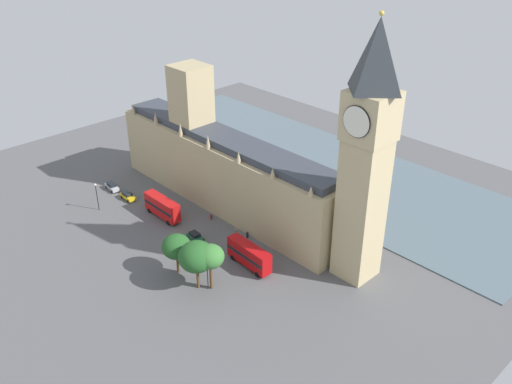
{
  "coord_description": "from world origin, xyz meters",
  "views": [
    {
      "loc": [
        70.56,
        85.4,
        64.27
      ],
      "look_at": [
        1.0,
        12.87,
        9.49
      ],
      "focal_mm": 38.63,
      "sensor_mm": 36.0,
      "label": 1
    }
  ],
  "objects": [
    {
      "name": "clock_tower",
      "position": [
        -2.28,
        36.76,
        25.17
      ],
      "size": [
        7.76,
        7.76,
        48.72
      ],
      "color": "tan",
      "rests_on": "ground"
    },
    {
      "name": "parliament_building",
      "position": [
        -1.99,
        -1.56,
        9.44
      ],
      "size": [
        10.86,
        64.94,
        30.69
      ],
      "color": "tan",
      "rests_on": "ground"
    },
    {
      "name": "double_decker_bus_kerbside",
      "position": [
        12.16,
        -5.75,
        2.63
      ],
      "size": [
        2.7,
        10.51,
        4.75
      ],
      "rotation": [
        0.0,
        0.0,
        -0.01
      ],
      "color": "red",
      "rests_on": "ground"
    },
    {
      "name": "pedestrian_corner",
      "position": [
        5.03,
        2.61,
        0.69
      ],
      "size": [
        0.45,
        0.56,
        1.54
      ],
      "rotation": [
        0.0,
        0.0,
        0.05
      ],
      "color": "maroon",
      "rests_on": "ground"
    },
    {
      "name": "plane_tree_by_river_gate",
      "position": [
        20.54,
        21.37,
        7.01
      ],
      "size": [
        5.18,
        5.18,
        9.27
      ],
      "color": "brown",
      "rests_on": "ground"
    },
    {
      "name": "car_silver_far_end",
      "position": [
        13.64,
        -25.09,
        0.89
      ],
      "size": [
        2.16,
        4.87,
        1.74
      ],
      "rotation": [
        0.0,
        0.0,
        -0.09
      ],
      "color": "#B7B7BC",
      "rests_on": "ground"
    },
    {
      "name": "plane_tree_under_trees",
      "position": [
        22.16,
        19.54,
        6.87
      ],
      "size": [
        6.68,
        6.68,
        9.73
      ],
      "color": "brown",
      "rests_on": "ground"
    },
    {
      "name": "ground_plane",
      "position": [
        0.0,
        0.0,
        0.0
      ],
      "size": [
        135.38,
        135.38,
        0.0
      ],
      "primitive_type": "plane",
      "color": "#565659"
    },
    {
      "name": "plane_tree_slot_10",
      "position": [
        22.0,
        13.19,
        5.83
      ],
      "size": [
        5.56,
        5.56,
        8.23
      ],
      "color": "brown",
      "rests_on": "ground"
    },
    {
      "name": "car_yellow_cab_leading",
      "position": [
        13.42,
        -18.29,
        0.89
      ],
      "size": [
        2.05,
        4.51,
        1.74
      ],
      "rotation": [
        0.0,
        0.0,
        -0.02
      ],
      "color": "gold",
      "rests_on": "ground"
    },
    {
      "name": "pedestrian_midblock",
      "position": [
        4.27,
        13.63,
        0.71
      ],
      "size": [
        0.66,
        0.6,
        1.58
      ],
      "rotation": [
        0.0,
        0.0,
        1.03
      ],
      "color": "black",
      "rests_on": "ground"
    },
    {
      "name": "river_thames",
      "position": [
        -33.03,
        0.0,
        0.12
      ],
      "size": [
        39.32,
        121.85,
        0.25
      ],
      "primitive_type": "cube",
      "color": "slate",
      "rests_on": "ground"
    },
    {
      "name": "street_lamp_slot_12",
      "position": [
        20.94,
        -18.65,
        4.66
      ],
      "size": [
        0.56,
        0.56,
        6.74
      ],
      "color": "black",
      "rests_on": "ground"
    },
    {
      "name": "street_lamp_slot_11",
      "position": [
        21.15,
        21.14,
        4.14
      ],
      "size": [
        0.56,
        0.56,
        5.87
      ],
      "color": "black",
      "rests_on": "ground"
    },
    {
      "name": "pedestrian_trailing",
      "position": [
        5.02,
        10.96,
        0.77
      ],
      "size": [
        0.63,
        0.52,
        1.71
      ],
      "rotation": [
        0.0,
        0.0,
        4.81
      ],
      "color": "gray",
      "rests_on": "ground"
    },
    {
      "name": "double_decker_bus_opposite_hall",
      "position": [
        10.83,
        21.21,
        2.63
      ],
      "size": [
        3.02,
        10.6,
        4.75
      ],
      "rotation": [
        0.0,
        0.0,
        -0.04
      ],
      "color": "#B20C0F",
      "rests_on": "ground"
    },
    {
      "name": "car_dark_green_near_tower",
      "position": [
        12.77,
        6.73,
        0.89
      ],
      "size": [
        2.14,
        4.15,
        1.74
      ],
      "rotation": [
        0.0,
        0.0,
        -0.06
      ],
      "color": "#19472D",
      "rests_on": "ground"
    }
  ]
}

